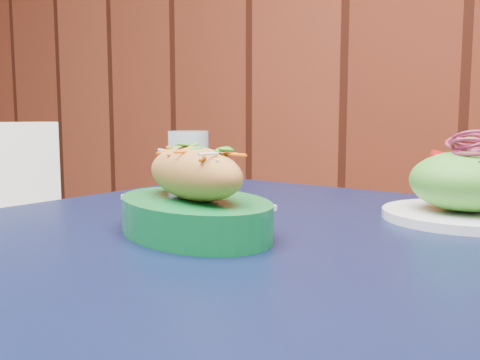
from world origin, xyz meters
The scene contains 4 objects.
cafe_table centered at (0.44, 1.78, 0.66)m, with size 0.82×0.82×0.75m.
banh_mi_basket centered at (0.38, 1.71, 0.79)m, with size 0.28×0.23×0.11m.
salad_plate centered at (0.62, 1.98, 0.79)m, with size 0.21×0.21×0.11m.
water_glass centered at (0.18, 1.93, 0.81)m, with size 0.07×0.07×0.11m, color silver.
Camera 1 is at (0.78, 1.25, 0.89)m, focal length 40.00 mm.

